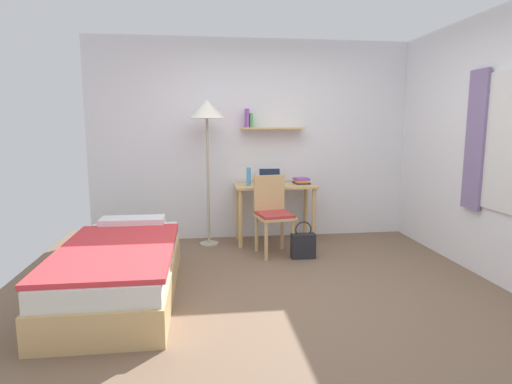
% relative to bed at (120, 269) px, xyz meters
% --- Properties ---
extents(ground_plane, '(5.28, 5.28, 0.00)m').
position_rel_bed_xyz_m(ground_plane, '(1.50, -0.14, -0.24)').
color(ground_plane, brown).
extents(wall_back, '(4.40, 0.27, 2.60)m').
position_rel_bed_xyz_m(wall_back, '(1.50, 1.89, 1.06)').
color(wall_back, white).
rests_on(wall_back, ground_plane).
extents(wall_right, '(0.10, 4.40, 2.60)m').
position_rel_bed_xyz_m(wall_right, '(3.52, -0.14, 1.06)').
color(wall_right, white).
rests_on(wall_right, ground_plane).
extents(bed, '(0.95, 2.00, 0.54)m').
position_rel_bed_xyz_m(bed, '(0.00, 0.00, 0.00)').
color(bed, tan).
rests_on(bed, ground_plane).
extents(desk, '(1.02, 0.52, 0.75)m').
position_rel_bed_xyz_m(desk, '(1.66, 1.56, 0.36)').
color(desk, tan).
rests_on(desk, ground_plane).
extents(desk_chair, '(0.47, 0.49, 0.91)m').
position_rel_bed_xyz_m(desk_chair, '(1.55, 1.08, 0.26)').
color(desk_chair, tan).
rests_on(desk_chair, ground_plane).
extents(standing_lamp, '(0.43, 0.43, 1.80)m').
position_rel_bed_xyz_m(standing_lamp, '(0.81, 1.53, 1.37)').
color(standing_lamp, '#B2A893').
rests_on(standing_lamp, ground_plane).
extents(laptop, '(0.30, 0.22, 0.21)m').
position_rel_bed_xyz_m(laptop, '(1.61, 1.65, 0.57)').
color(laptop, '#B7BABF').
rests_on(laptop, desk).
extents(water_bottle, '(0.05, 0.05, 0.23)m').
position_rel_bed_xyz_m(water_bottle, '(1.31, 1.50, 0.63)').
color(water_bottle, '#4C99DB').
rests_on(water_bottle, desk).
extents(book_stack, '(0.20, 0.26, 0.08)m').
position_rel_bed_xyz_m(book_stack, '(2.00, 1.58, 0.55)').
color(book_stack, '#333338').
rests_on(book_stack, desk).
extents(handbag, '(0.27, 0.12, 0.43)m').
position_rel_bed_xyz_m(handbag, '(1.86, 0.84, -0.09)').
color(handbag, '#232328').
rests_on(handbag, ground_plane).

